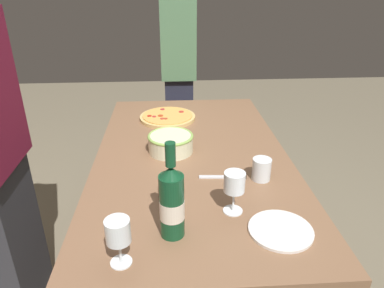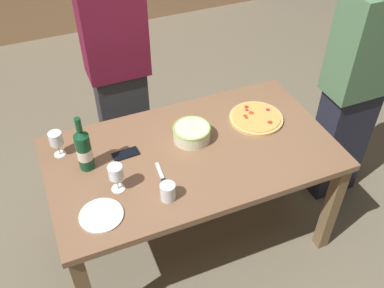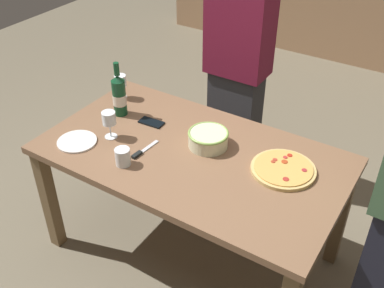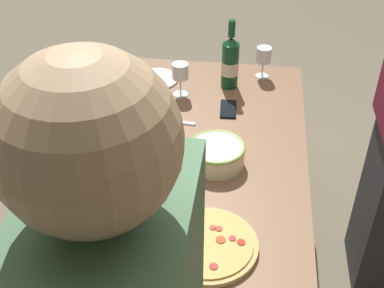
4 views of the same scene
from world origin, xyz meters
TOP-DOWN VIEW (x-y plane):
  - ground_plane at (0.00, 0.00)m, footprint 8.00×8.00m
  - dining_table at (0.00, 0.00)m, footprint 1.60×0.90m
  - pizza at (0.47, 0.11)m, footprint 0.32×0.32m
  - serving_bowl at (0.04, 0.10)m, footprint 0.22×0.22m
  - wine_bottle at (-0.56, 0.10)m, footprint 0.08×0.08m
  - wine_glass_near_pizza at (-0.68, 0.26)m, footprint 0.07×0.07m
  - wine_glass_by_bottle at (-0.45, -0.12)m, footprint 0.08×0.08m
  - cup_amber at (-0.24, -0.27)m, footprint 0.08×0.08m
  - side_plate at (-0.58, -0.26)m, footprint 0.21×0.21m
  - cell_phone at (-0.35, 0.11)m, footprint 0.15×0.08m
  - pizza_knife at (-0.22, -0.14)m, footprint 0.04×0.20m
  - person_guest_left at (1.10, 0.03)m, footprint 0.38×0.24m

SIDE VIEW (x-z plane):
  - ground_plane at x=0.00m, z-range 0.00..0.00m
  - dining_table at x=0.00m, z-range 0.28..1.03m
  - side_plate at x=-0.58m, z-range 0.75..0.76m
  - cell_phone at x=-0.35m, z-range 0.75..0.76m
  - pizza_knife at x=-0.22m, z-range 0.75..0.76m
  - pizza at x=0.47m, z-range 0.75..0.78m
  - cup_amber at x=-0.24m, z-range 0.75..0.84m
  - serving_bowl at x=0.04m, z-range 0.75..0.84m
  - wine_glass_near_pizza at x=-0.68m, z-range 0.79..0.94m
  - wine_glass_by_bottle at x=-0.45m, z-range 0.79..0.94m
  - wine_bottle at x=-0.56m, z-range 0.71..1.04m
  - person_guest_left at x=1.10m, z-range 0.02..1.75m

